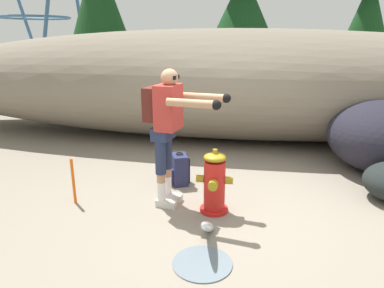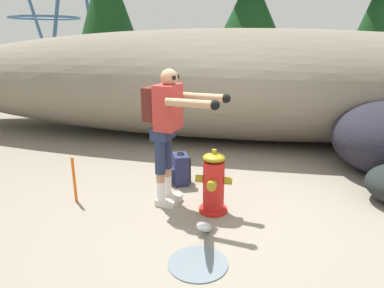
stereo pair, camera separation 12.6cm
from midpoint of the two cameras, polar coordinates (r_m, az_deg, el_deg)
ground_plane at (r=4.48m, az=2.03°, el=-10.41°), size 56.00×56.00×0.04m
dirt_embankment at (r=7.41m, az=5.53°, el=9.68°), size 14.71×3.20×2.21m
fire_hydrant at (r=4.22m, az=2.81°, el=-6.41°), size 0.44×0.39×0.79m
hydrant_water_jet at (r=3.69m, az=1.39°, el=-14.72°), size 0.57×1.20×0.64m
utility_worker at (r=4.19m, az=-4.74°, el=3.74°), size 1.02×0.63×1.70m
spare_backpack at (r=5.06m, az=-2.81°, el=-4.16°), size 0.35×0.35×0.47m
boulder_large at (r=6.19m, az=27.81°, el=1.15°), size 1.74×1.78×1.12m
pine_tree_center at (r=14.23m, az=26.63°, el=19.65°), size 1.98×1.98×6.03m
survey_stake at (r=4.71m, az=-19.44°, el=-5.72°), size 0.04×0.04×0.60m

